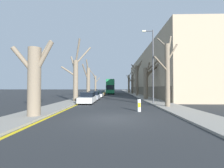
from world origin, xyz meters
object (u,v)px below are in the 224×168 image
object	(u,v)px
street_tree_left_2	(88,81)
parked_car_1	(94,96)
traffic_bollard	(139,105)
parked_car_3	(101,93)
street_tree_right_3	(132,83)
street_tree_left_3	(95,84)
street_tree_right_2	(137,79)
parked_car_0	(88,98)
street_tree_right_1	(147,80)
street_tree_right_4	(129,82)
street_tree_left_0	(35,78)
street_tree_left_1	(76,76)
parked_car_2	(98,94)
street_tree_right_0	(167,71)
double_decker_bus	(111,86)
lamp_post	(152,63)

from	to	relation	value
street_tree_left_2	parked_car_1	xyz separation A→B (m)	(2.02, -5.66, -2.69)
traffic_bollard	parked_car_3	bearing A→B (deg)	102.91
parked_car_1	traffic_bollard	size ratio (longest dim) A/B	3.84
street_tree_right_3	parked_car_3	bearing A→B (deg)	-130.49
street_tree_left_3	street_tree_right_2	size ratio (longest dim) A/B	0.80
street_tree_left_3	parked_car_0	size ratio (longest dim) A/B	1.64
street_tree_right_2	traffic_bollard	distance (m)	24.34
street_tree_right_1	street_tree_right_3	size ratio (longest dim) A/B	1.00
street_tree_right_4	parked_car_3	world-z (taller)	street_tree_right_4
parked_car_1	parked_car_3	bearing A→B (deg)	90.00
street_tree_right_2	parked_car_0	bearing A→B (deg)	-116.76
street_tree_left_0	traffic_bollard	size ratio (longest dim) A/B	5.72
street_tree_right_1	traffic_bollard	bearing A→B (deg)	-104.70
street_tree_left_3	parked_car_0	distance (m)	22.36
street_tree_left_1	parked_car_2	bearing A→B (deg)	77.51
street_tree_left_2	street_tree_left_0	bearing A→B (deg)	-89.70
street_tree_right_0	double_decker_bus	bearing A→B (deg)	102.04
street_tree_left_0	double_decker_bus	xyz separation A→B (m)	(3.88, 37.38, -0.14)
street_tree_left_1	street_tree_right_0	bearing A→B (deg)	-28.17
street_tree_left_3	double_decker_bus	size ratio (longest dim) A/B	0.69
street_tree_right_0	parked_car_2	distance (m)	17.97
lamp_post	traffic_bollard	world-z (taller)	lamp_post
street_tree_right_1	street_tree_right_3	bearing A→B (deg)	90.34
street_tree_right_2	lamp_post	size ratio (longest dim) A/B	0.95
lamp_post	street_tree_left_0	bearing A→B (deg)	-139.64
street_tree_left_2	parked_car_0	world-z (taller)	street_tree_left_2
parked_car_2	street_tree_left_1	bearing A→B (deg)	-102.49
street_tree_right_4	double_decker_bus	bearing A→B (deg)	-122.21
parked_car_3	traffic_bollard	world-z (taller)	parked_car_3
street_tree_right_1	parked_car_1	bearing A→B (deg)	-173.52
street_tree_right_0	double_decker_bus	xyz separation A→B (m)	(-6.85, 32.12, -1.13)
parked_car_2	traffic_bollard	size ratio (longest dim) A/B	4.30
street_tree_left_1	street_tree_right_3	bearing A→B (deg)	67.14
street_tree_right_1	parked_car_1	xyz separation A→B (m)	(-8.91, -1.01, -2.61)
parked_car_3	street_tree_left_0	bearing A→B (deg)	-94.12
parked_car_1	street_tree_right_4	bearing A→B (deg)	75.49
parked_car_1	street_tree_left_3	bearing A→B (deg)	97.07
lamp_post	street_tree_left_2	bearing A→B (deg)	131.48
street_tree_left_0	parked_car_2	size ratio (longest dim) A/B	1.33
street_tree_right_3	double_decker_bus	xyz separation A→B (m)	(-6.81, 0.45, -0.87)
street_tree_left_3	parked_car_2	world-z (taller)	street_tree_left_3
street_tree_right_1	parked_car_3	xyz separation A→B (m)	(-8.91, 11.27, -2.64)
street_tree_left_0	lamp_post	size ratio (longest dim) A/B	0.64
double_decker_bus	street_tree_right_0	bearing A→B (deg)	-77.96
street_tree_left_1	street_tree_left_3	bearing A→B (deg)	89.95
street_tree_right_4	traffic_bollard	world-z (taller)	street_tree_right_4
street_tree_right_0	street_tree_right_2	xyz separation A→B (m)	(-0.10, 21.10, 0.51)
traffic_bollard	lamp_post	bearing A→B (deg)	66.73
street_tree_right_2	parked_car_0	xyz separation A→B (m)	(-8.72, -17.30, -3.49)
traffic_bollard	parked_car_0	bearing A→B (deg)	130.18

